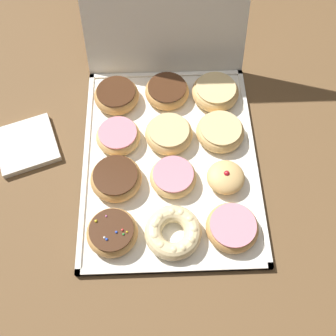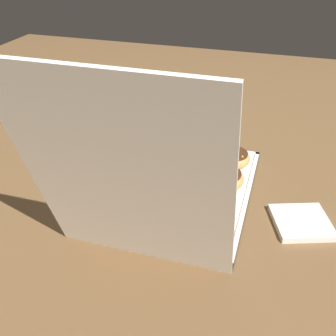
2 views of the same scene
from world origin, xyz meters
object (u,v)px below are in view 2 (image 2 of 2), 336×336
at_px(pink_frosted_donut_6, 215,201).
at_px(glazed_ring_donut_7, 172,193).
at_px(cruller_donut_1, 193,150).
at_px(pink_frosted_donut_2, 155,146).
at_px(napkin_stack, 301,222).
at_px(sprinkle_donut_0, 232,157).
at_px(jelly_filled_donut_5, 144,164).
at_px(glazed_ring_donut_11, 111,211).
at_px(chocolate_frosted_donut_10, 157,223).
at_px(chocolate_frosted_donut_3, 224,178).
at_px(donut_box, 177,189).
at_px(chocolate_frosted_donut_9, 208,230).
at_px(glazed_ring_donut_8, 128,186).
at_px(pink_frosted_donut_4, 180,172).

relative_size(pink_frosted_donut_6, glazed_ring_donut_7, 0.93).
bearing_deg(cruller_donut_1, pink_frosted_donut_2, 3.27).
bearing_deg(napkin_stack, sprinkle_donut_0, -47.37).
xyz_separation_m(sprinkle_donut_0, cruller_donut_1, (0.13, -0.00, 0.00)).
bearing_deg(jelly_filled_donut_5, glazed_ring_donut_7, 135.96).
bearing_deg(glazed_ring_donut_7, glazed_ring_donut_11, 44.36).
xyz_separation_m(pink_frosted_donut_2, chocolate_frosted_donut_10, (-0.13, 0.38, 0.00)).
distance_m(jelly_filled_donut_5, glazed_ring_donut_11, 0.25).
bearing_deg(pink_frosted_donut_2, cruller_donut_1, -176.73).
xyz_separation_m(pink_frosted_donut_2, chocolate_frosted_donut_3, (-0.25, 0.13, 0.00)).
distance_m(donut_box, pink_frosted_donut_6, 0.14).
height_order(chocolate_frosted_donut_9, glazed_ring_donut_11, same).
bearing_deg(glazed_ring_donut_11, donut_box, -124.05).
xyz_separation_m(cruller_donut_1, chocolate_frosted_donut_10, (-0.01, 0.38, -0.00)).
distance_m(chocolate_frosted_donut_9, napkin_stack, 0.26).
relative_size(pink_frosted_donut_6, napkin_stack, 0.77).
distance_m(glazed_ring_donut_8, glazed_ring_donut_11, 0.12).
bearing_deg(napkin_stack, donut_box, -8.80).
bearing_deg(sprinkle_donut_0, chocolate_frosted_donut_9, 90.12).
height_order(cruller_donut_1, chocolate_frosted_donut_9, same).
bearing_deg(glazed_ring_donut_11, pink_frosted_donut_4, -116.28).
relative_size(sprinkle_donut_0, pink_frosted_donut_2, 0.97).
height_order(chocolate_frosted_donut_3, pink_frosted_donut_4, chocolate_frosted_donut_3).
relative_size(pink_frosted_donut_4, glazed_ring_donut_11, 0.89).
bearing_deg(cruller_donut_1, pink_frosted_donut_4, 88.06).
relative_size(jelly_filled_donut_5, pink_frosted_donut_6, 0.81).
distance_m(pink_frosted_donut_2, glazed_ring_donut_8, 0.25).
relative_size(sprinkle_donut_0, jelly_filled_donut_5, 1.27).
bearing_deg(pink_frosted_donut_2, pink_frosted_donut_6, 136.04).
height_order(sprinkle_donut_0, napkin_stack, sprinkle_donut_0).
distance_m(cruller_donut_1, chocolate_frosted_donut_10, 0.38).
relative_size(chocolate_frosted_donut_3, chocolate_frosted_donut_9, 1.02).
bearing_deg(jelly_filled_donut_5, cruller_donut_1, -134.43).
distance_m(pink_frosted_donut_2, chocolate_frosted_donut_3, 0.28).
height_order(chocolate_frosted_donut_3, glazed_ring_donut_11, same).
bearing_deg(glazed_ring_donut_7, cruller_donut_1, -89.31).
bearing_deg(pink_frosted_donut_4, pink_frosted_donut_2, -46.00).
distance_m(donut_box, pink_frosted_donut_4, 0.06).
distance_m(sprinkle_donut_0, pink_frosted_donut_2, 0.26).
distance_m(pink_frosted_donut_4, glazed_ring_donut_7, 0.12).
height_order(pink_frosted_donut_2, chocolate_frosted_donut_10, chocolate_frosted_donut_10).
height_order(cruller_donut_1, pink_frosted_donut_6, cruller_donut_1).
xyz_separation_m(sprinkle_donut_0, glazed_ring_donut_7, (0.13, 0.25, 0.00)).
bearing_deg(chocolate_frosted_donut_3, glazed_ring_donut_8, 25.66).
height_order(donut_box, chocolate_frosted_donut_10, chocolate_frosted_donut_10).
height_order(pink_frosted_donut_4, glazed_ring_donut_8, glazed_ring_donut_8).
bearing_deg(donut_box, sprinkle_donut_0, -124.97).
xyz_separation_m(pink_frosted_donut_4, chocolate_frosted_donut_9, (-0.14, 0.24, 0.00)).
bearing_deg(cruller_donut_1, glazed_ring_donut_8, 63.81).
relative_size(glazed_ring_donut_11, napkin_stack, 0.87).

